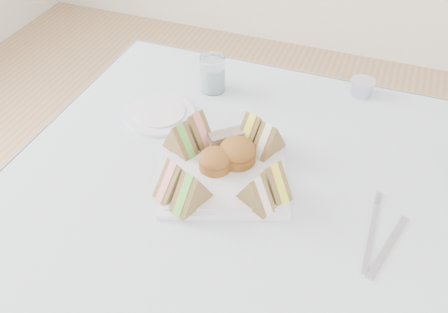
% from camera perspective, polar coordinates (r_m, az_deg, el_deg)
% --- Properties ---
extents(table, '(0.90, 0.90, 0.74)m').
position_cam_1_polar(table, '(1.30, 1.61, -16.37)').
color(table, brown).
rests_on(table, floor).
extents(tablecloth, '(1.02, 1.02, 0.01)m').
position_cam_1_polar(tablecloth, '(1.01, 2.01, -5.01)').
color(tablecloth, silver).
rests_on(tablecloth, table).
extents(serving_plate, '(0.33, 0.33, 0.01)m').
position_cam_1_polar(serving_plate, '(1.05, -0.00, -1.80)').
color(serving_plate, silver).
rests_on(serving_plate, tablecloth).
extents(sandwich_fl_a, '(0.08, 0.10, 0.08)m').
position_cam_1_polar(sandwich_fl_a, '(0.98, -5.61, -2.32)').
color(sandwich_fl_a, olive).
rests_on(sandwich_fl_a, serving_plate).
extents(sandwich_fl_b, '(0.07, 0.10, 0.08)m').
position_cam_1_polar(sandwich_fl_b, '(0.95, -3.80, -3.72)').
color(sandwich_fl_b, olive).
rests_on(sandwich_fl_b, serving_plate).
extents(sandwich_fr_a, '(0.09, 0.08, 0.08)m').
position_cam_1_polar(sandwich_fr_a, '(0.98, 5.55, -2.44)').
color(sandwich_fr_a, olive).
rests_on(sandwich_fr_a, serving_plate).
extents(sandwich_fr_b, '(0.09, 0.07, 0.07)m').
position_cam_1_polar(sandwich_fr_b, '(0.96, 3.70, -3.92)').
color(sandwich_fr_b, olive).
rests_on(sandwich_fr_b, serving_plate).
extents(sandwich_bl_a, '(0.09, 0.07, 0.07)m').
position_cam_1_polar(sandwich_bl_a, '(1.07, -5.06, 2.20)').
color(sandwich_bl_a, olive).
rests_on(sandwich_bl_a, serving_plate).
extents(sandwich_bl_b, '(0.10, 0.08, 0.08)m').
position_cam_1_polar(sandwich_bl_b, '(1.10, -3.23, 3.39)').
color(sandwich_bl_b, olive).
rests_on(sandwich_bl_b, serving_plate).
extents(sandwich_br_a, '(0.07, 0.09, 0.07)m').
position_cam_1_polar(sandwich_br_a, '(1.07, 5.12, 2.16)').
color(sandwich_br_a, olive).
rests_on(sandwich_br_a, serving_plate).
extents(sandwich_br_b, '(0.07, 0.09, 0.08)m').
position_cam_1_polar(sandwich_br_b, '(1.10, 3.31, 3.29)').
color(sandwich_br_b, olive).
rests_on(sandwich_br_b, serving_plate).
extents(scone_left, '(0.09, 0.09, 0.05)m').
position_cam_1_polar(scone_left, '(1.04, -1.02, -0.44)').
color(scone_left, brown).
rests_on(scone_left, serving_plate).
extents(scone_right, '(0.11, 0.11, 0.05)m').
position_cam_1_polar(scone_right, '(1.05, 1.53, 0.52)').
color(scone_right, brown).
rests_on(scone_right, serving_plate).
extents(pastry_slice, '(0.08, 0.08, 0.04)m').
position_cam_1_polar(pastry_slice, '(1.09, 0.28, 1.97)').
color(pastry_slice, '#BEB491').
rests_on(pastry_slice, serving_plate).
extents(side_plate, '(0.21, 0.21, 0.01)m').
position_cam_1_polar(side_plate, '(1.22, -7.31, 4.78)').
color(side_plate, silver).
rests_on(side_plate, tablecloth).
extents(water_glass, '(0.08, 0.08, 0.09)m').
position_cam_1_polar(water_glass, '(1.28, -1.31, 9.45)').
color(water_glass, white).
rests_on(water_glass, tablecloth).
extents(tea_strainer, '(0.07, 0.07, 0.04)m').
position_cam_1_polar(tea_strainer, '(1.33, 15.50, 7.55)').
color(tea_strainer, '#B7B7D4').
rests_on(tea_strainer, tablecloth).
extents(knife, '(0.06, 0.17, 0.00)m').
position_cam_1_polar(knife, '(0.97, 18.25, -9.76)').
color(knife, '#B7B7D4').
rests_on(knife, tablecloth).
extents(fork, '(0.01, 0.17, 0.00)m').
position_cam_1_polar(fork, '(0.98, 16.44, -8.80)').
color(fork, '#B7B7D4').
rests_on(fork, tablecloth).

